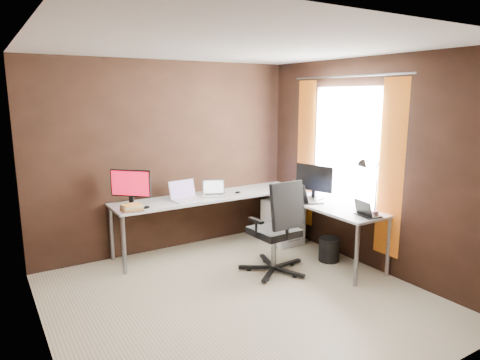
# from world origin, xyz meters

# --- Properties ---
(room) EXTENTS (3.60, 3.60, 2.50)m
(room) POSITION_xyz_m (0.34, 0.07, 1.28)
(room) COLOR beige
(room) RESTS_ON ground
(desk) EXTENTS (2.65, 2.25, 0.73)m
(desk) POSITION_xyz_m (0.84, 1.04, 0.68)
(desk) COLOR white
(desk) RESTS_ON ground
(drawer_pedestal) EXTENTS (0.42, 0.50, 0.60)m
(drawer_pedestal) POSITION_xyz_m (1.43, 1.15, 0.30)
(drawer_pedestal) COLOR white
(drawer_pedestal) RESTS_ON ground
(monitor_left) EXTENTS (0.39, 0.37, 0.45)m
(monitor_left) POSITION_xyz_m (-0.60, 1.53, 0.98)
(monitor_left) COLOR black
(monitor_left) RESTS_ON desk
(monitor_right) EXTENTS (0.19, 0.53, 0.45)m
(monitor_right) POSITION_xyz_m (1.53, 0.63, 0.98)
(monitor_right) COLOR black
(monitor_right) RESTS_ON desk
(laptop_white) EXTENTS (0.39, 0.30, 0.24)m
(laptop_white) POSITION_xyz_m (0.08, 1.47, 0.78)
(laptop_white) COLOR white
(laptop_white) RESTS_ON desk
(laptop_silver) EXTENTS (0.36, 0.32, 0.20)m
(laptop_silver) POSITION_xyz_m (0.51, 1.48, 0.78)
(laptop_silver) COLOR silver
(laptop_silver) RESTS_ON desk
(laptop_black_big) EXTENTS (0.37, 0.44, 0.25)m
(laptop_black_big) POSITION_xyz_m (1.34, 0.58, 0.78)
(laptop_black_big) COLOR black
(laptop_black_big) RESTS_ON desk
(laptop_black_small) EXTENTS (0.24, 0.30, 0.19)m
(laptop_black_small) POSITION_xyz_m (1.48, -0.29, 0.77)
(laptop_black_small) COLOR black
(laptop_black_small) RESTS_ON desk
(book_stack) EXTENTS (0.26, 0.21, 0.08)m
(book_stack) POSITION_xyz_m (-0.67, 1.30, 0.77)
(book_stack) COLOR #996D52
(book_stack) RESTS_ON desk
(mouse_left) EXTENTS (0.10, 0.09, 0.03)m
(mouse_left) POSITION_xyz_m (-0.50, 1.30, 0.75)
(mouse_left) COLOR black
(mouse_left) RESTS_ON desk
(mouse_corner) EXTENTS (0.10, 0.08, 0.03)m
(mouse_corner) POSITION_xyz_m (0.84, 1.41, 0.75)
(mouse_corner) COLOR black
(mouse_corner) RESTS_ON desk
(desk_lamp) EXTENTS (0.20, 0.23, 0.64)m
(desk_lamp) POSITION_xyz_m (1.49, -0.28, 1.13)
(desk_lamp) COLOR slate
(desk_lamp) RESTS_ON desk
(office_chair) EXTENTS (0.63, 0.63, 1.12)m
(office_chair) POSITION_xyz_m (0.72, 0.35, 0.33)
(office_chair) COLOR black
(office_chair) RESTS_ON ground
(wastebasket) EXTENTS (0.34, 0.34, 0.30)m
(wastebasket) POSITION_xyz_m (1.50, 0.28, 0.15)
(wastebasket) COLOR black
(wastebasket) RESTS_ON ground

